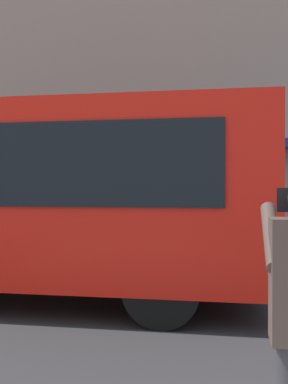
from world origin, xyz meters
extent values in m
plane|color=#2B2B2D|center=(0.00, 0.00, 0.00)|extent=(60.00, 60.00, 0.00)
cube|color=gray|center=(0.00, -6.80, 6.00)|extent=(28.00, 0.80, 12.00)
cylinder|color=black|center=(-0.22, -1.00, 0.50)|extent=(1.00, 0.28, 1.00)
cylinder|color=black|center=(-0.22, 1.20, 0.50)|extent=(1.00, 0.28, 1.00)
cylinder|color=#473833|center=(-1.28, 4.35, 1.52)|extent=(0.09, 0.48, 0.37)
cube|color=black|center=(-1.36, 4.21, 1.72)|extent=(0.07, 0.01, 0.14)
camera|label=1|loc=(-1.03, 7.08, 1.79)|focal=43.61mm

